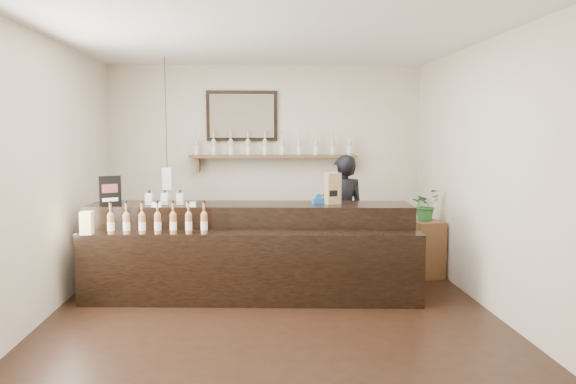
# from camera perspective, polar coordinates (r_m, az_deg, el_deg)

# --- Properties ---
(ground) EXTENTS (5.00, 5.00, 0.00)m
(ground) POSITION_cam_1_polar(r_m,az_deg,el_deg) (5.99, -1.64, -11.82)
(ground) COLOR black
(ground) RESTS_ON ground
(room_shell) EXTENTS (5.00, 5.00, 5.00)m
(room_shell) POSITION_cam_1_polar(r_m,az_deg,el_deg) (5.70, -1.69, 4.69)
(room_shell) COLOR beige
(room_shell) RESTS_ON ground
(back_wall_decor) EXTENTS (2.66, 0.96, 1.69)m
(back_wall_decor) POSITION_cam_1_polar(r_m,az_deg,el_deg) (8.07, -3.34, 5.47)
(back_wall_decor) COLOR brown
(back_wall_decor) RESTS_ON ground
(counter) EXTENTS (3.71, 1.25, 1.20)m
(counter) POSITION_cam_1_polar(r_m,az_deg,el_deg) (6.41, -3.89, -6.19)
(counter) COLOR black
(counter) RESTS_ON ground
(promo_sign) EXTENTS (0.22, 0.13, 0.34)m
(promo_sign) POSITION_cam_1_polar(r_m,az_deg,el_deg) (6.53, -17.62, 0.10)
(promo_sign) COLOR black
(promo_sign) RESTS_ON counter
(paper_bag) EXTENTS (0.19, 0.17, 0.36)m
(paper_bag) POSITION_cam_1_polar(r_m,az_deg,el_deg) (6.42, 4.56, 0.36)
(paper_bag) COLOR olive
(paper_bag) RESTS_ON counter
(tape_dispenser) EXTENTS (0.15, 0.10, 0.12)m
(tape_dispenser) POSITION_cam_1_polar(r_m,az_deg,el_deg) (6.44, 3.11, -0.80)
(tape_dispenser) COLOR #1754A4
(tape_dispenser) RESTS_ON counter
(side_cabinet) EXTENTS (0.45, 0.56, 0.72)m
(side_cabinet) POSITION_cam_1_polar(r_m,az_deg,el_deg) (7.45, 13.67, -5.57)
(side_cabinet) COLOR brown
(side_cabinet) RESTS_ON ground
(potted_plant) EXTENTS (0.47, 0.46, 0.41)m
(potted_plant) POSITION_cam_1_polar(r_m,az_deg,el_deg) (7.36, 13.78, -1.26)
(potted_plant) COLOR #28652A
(potted_plant) RESTS_ON side_cabinet
(shopkeeper) EXTENTS (0.70, 0.52, 1.75)m
(shopkeeper) POSITION_cam_1_polar(r_m,az_deg,el_deg) (7.40, 5.63, -1.45)
(shopkeeper) COLOR black
(shopkeeper) RESTS_ON ground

